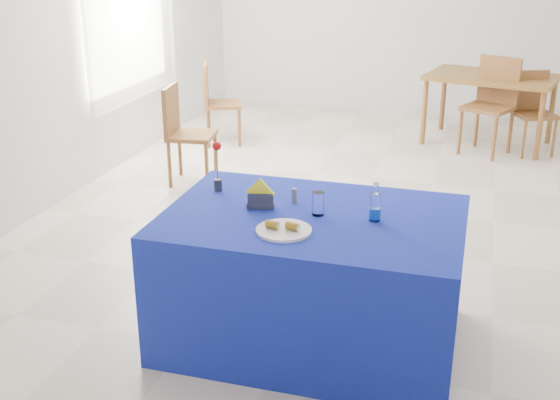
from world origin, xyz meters
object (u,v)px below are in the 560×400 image
(chair_bg_left, at_px, (493,99))
(chair_bg_right, at_px, (532,106))
(blue_table, at_px, (312,278))
(chair_win_a, at_px, (183,127))
(water_bottle, at_px, (375,208))
(chair_win_b, at_px, (216,98))
(oak_table, at_px, (491,82))
(plate, at_px, (284,230))

(chair_bg_left, distance_m, chair_bg_right, 0.43)
(blue_table, distance_m, chair_bg_left, 4.16)
(chair_bg_right, xyz_separation_m, chair_win_a, (-3.09, -1.89, 0.03))
(blue_table, xyz_separation_m, chair_bg_left, (0.92, 4.05, 0.19))
(water_bottle, xyz_separation_m, chair_win_b, (-2.27, 3.54, -0.33))
(blue_table, xyz_separation_m, chair_win_a, (-1.77, 2.28, 0.14))
(chair_bg_left, height_order, chair_win_a, chair_bg_left)
(chair_bg_left, xyz_separation_m, chair_bg_right, (0.40, 0.13, -0.08))
(water_bottle, xyz_separation_m, oak_table, (0.56, 4.35, -0.15))
(chair_win_a, bearing_deg, chair_win_b, -0.45)
(plate, xyz_separation_m, oak_table, (0.98, 4.63, -0.09))
(plate, relative_size, chair_bg_right, 0.34)
(blue_table, relative_size, water_bottle, 7.44)
(chair_bg_left, height_order, chair_bg_right, chair_bg_left)
(water_bottle, bearing_deg, chair_win_a, 132.86)
(plate, xyz_separation_m, chair_bg_right, (1.41, 4.44, -0.28))
(oak_table, bearing_deg, water_bottle, -97.34)
(chair_bg_left, bearing_deg, water_bottle, -73.69)
(plate, bearing_deg, blue_table, 70.99)
(blue_table, relative_size, chair_bg_left, 1.62)
(chair_win_a, xyz_separation_m, chair_win_b, (-0.17, 1.27, -0.01))
(plate, xyz_separation_m, chair_win_b, (-1.86, 3.81, -0.26))
(chair_bg_left, distance_m, chair_win_b, 2.91)
(chair_win_b, bearing_deg, chair_win_a, 167.32)
(plate, distance_m, blue_table, 0.47)
(blue_table, distance_m, water_bottle, 0.56)
(oak_table, bearing_deg, plate, -101.93)
(blue_table, xyz_separation_m, chair_win_b, (-1.95, 3.56, 0.13))
(chair_win_b, bearing_deg, chair_bg_right, -99.63)
(chair_win_a, bearing_deg, chair_bg_left, -64.90)
(chair_bg_right, bearing_deg, oak_table, 132.66)
(water_bottle, bearing_deg, blue_table, -176.66)
(chair_win_a, bearing_deg, chair_bg_right, -66.70)
(chair_bg_left, bearing_deg, chair_win_a, -122.11)
(blue_table, relative_size, chair_bg_right, 1.90)
(chair_bg_right, relative_size, chair_win_b, 0.96)
(oak_table, bearing_deg, chair_win_a, -141.96)
(plate, xyz_separation_m, chair_win_a, (-1.68, 2.54, -0.25))
(oak_table, height_order, chair_win_b, chair_win_b)
(chair_bg_right, bearing_deg, chair_win_b, 167.39)
(chair_win_b, bearing_deg, chair_bg_left, -100.60)
(chair_bg_right, bearing_deg, water_bottle, -126.78)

